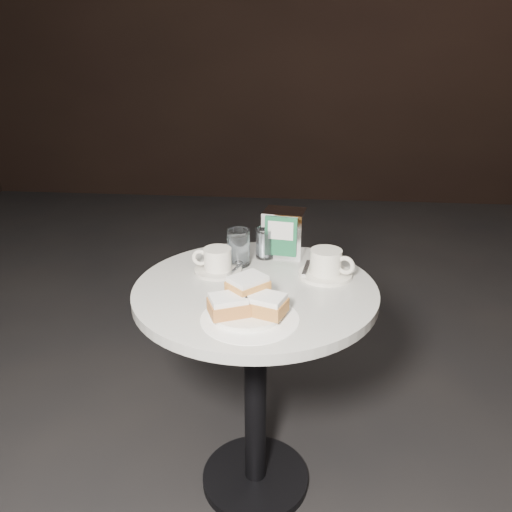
% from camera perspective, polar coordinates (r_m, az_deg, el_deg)
% --- Properties ---
extents(ground, '(7.00, 7.00, 0.00)m').
position_cam_1_polar(ground, '(1.88, -0.06, -24.25)').
color(ground, black).
rests_on(ground, ground).
extents(cafe_table, '(0.70, 0.70, 0.74)m').
position_cam_1_polar(cafe_table, '(1.53, -0.07, -10.12)').
color(cafe_table, black).
rests_on(cafe_table, ground).
extents(sugar_spill, '(0.32, 0.32, 0.00)m').
position_cam_1_polar(sugar_spill, '(1.27, -0.71, -7.14)').
color(sugar_spill, white).
rests_on(sugar_spill, cafe_table).
extents(beignet_plate, '(0.21, 0.21, 0.09)m').
position_cam_1_polar(beignet_plate, '(1.27, -1.01, -5.37)').
color(beignet_plate, white).
rests_on(beignet_plate, cafe_table).
extents(coffee_cup_left, '(0.16, 0.15, 0.08)m').
position_cam_1_polar(coffee_cup_left, '(1.52, -4.44, -0.65)').
color(coffee_cup_left, silver).
rests_on(coffee_cup_left, cafe_table).
extents(coffee_cup_right, '(0.21, 0.21, 0.08)m').
position_cam_1_polar(coffee_cup_right, '(1.49, 8.03, -1.02)').
color(coffee_cup_right, white).
rests_on(coffee_cup_right, cafe_table).
extents(water_glass_left, '(0.09, 0.09, 0.12)m').
position_cam_1_polar(water_glass_left, '(1.55, -2.00, 0.93)').
color(water_glass_left, white).
rests_on(water_glass_left, cafe_table).
extents(water_glass_right, '(0.07, 0.07, 0.10)m').
position_cam_1_polar(water_glass_right, '(1.61, 1.06, 1.48)').
color(water_glass_right, white).
rests_on(water_glass_right, cafe_table).
extents(napkin_dispenser, '(0.14, 0.13, 0.15)m').
position_cam_1_polar(napkin_dispenser, '(1.63, 3.22, 2.68)').
color(napkin_dispenser, white).
rests_on(napkin_dispenser, cafe_table).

